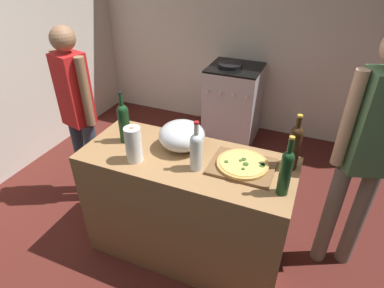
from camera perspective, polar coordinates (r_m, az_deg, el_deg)
The scene contains 15 objects.
ground_plane at distance 3.30m, azimuth 3.52°, elevation -7.72°, with size 4.65×3.39×0.02m, color #511E19.
kitchen_wall_rear at distance 4.01m, azimuth 11.65°, elevation 20.07°, with size 4.65×0.10×2.60m, color silver.
kitchen_wall_left at distance 3.82m, azimuth -27.83°, elevation 16.60°, with size 0.10×3.39×2.60m, color silver.
counter at distance 2.41m, azimuth -0.94°, elevation -11.20°, with size 1.45×0.61×0.89m, color #9E7247.
cutting_board at distance 2.06m, azimuth 8.93°, elevation -3.96°, with size 0.40×0.32×0.02m, color brown.
pizza at distance 2.05m, azimuth 9.00°, elevation -3.49°, with size 0.33×0.33×0.03m.
mixing_bowl at distance 2.19m, azimuth -1.90°, elevation 1.53°, with size 0.32×0.32×0.19m.
paper_towel_roll at distance 2.08m, azimuth -10.37°, elevation -0.09°, with size 0.11×0.11×0.24m.
wine_bottle_amber at distance 2.28m, azimuth -12.05°, elevation 3.96°, with size 0.08×0.08×0.38m.
wine_bottle_green at distance 1.83m, azimuth 16.36°, elevation -4.53°, with size 0.07×0.07×0.37m.
wine_bottle_dark at distance 1.95m, azimuth 0.76°, elevation -1.00°, with size 0.08×0.08×0.33m.
wine_bottle_clear at distance 2.05m, azimuth 17.74°, elevation -0.26°, with size 0.08×0.08×0.37m.
stove at distance 3.93m, azimuth 7.29°, elevation 7.24°, with size 0.60×0.60×0.95m.
person_in_stripes at distance 2.87m, azimuth -19.71°, elevation 5.83°, with size 0.38×0.25×1.60m.
person_in_red at distance 2.26m, azimuth 28.73°, elevation -0.70°, with size 0.38×0.26×1.75m.
Camera 1 is at (0.79, -1.01, 2.11)m, focal length 29.95 mm.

